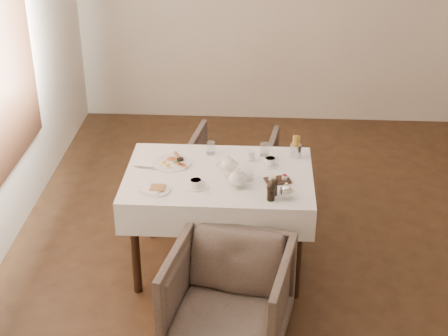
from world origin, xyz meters
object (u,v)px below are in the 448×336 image
Objects in this scene: armchair_far at (233,170)px; teapot_centre at (229,164)px; table at (219,189)px; breakfast_plate at (172,162)px; armchair_near at (228,298)px.

teapot_centre is (0.01, -0.85, 0.50)m from armchair_far.
table is 0.38m from breakfast_plate.
teapot_centre is (-0.04, 0.83, 0.49)m from armchair_near.
table is 1.76× the size of armchair_near.
teapot_centre is at bearing 104.44° from armchair_near.
breakfast_plate reaches higher than armchair_far.
breakfast_plate is (-0.39, -0.74, 0.45)m from armchair_far.
breakfast_plate is at bearing 126.82° from armchair_near.
armchair_far is at bearing 86.25° from table.
table is 0.94m from armchair_far.
armchair_far is (-0.05, 1.68, -0.02)m from armchair_near.
armchair_near is 4.71× the size of teapot_centre.
table is at bearing 94.93° from armchair_far.
teapot_centre reaches higher than armchair_far.
armchair_far is 0.95m from breakfast_plate.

